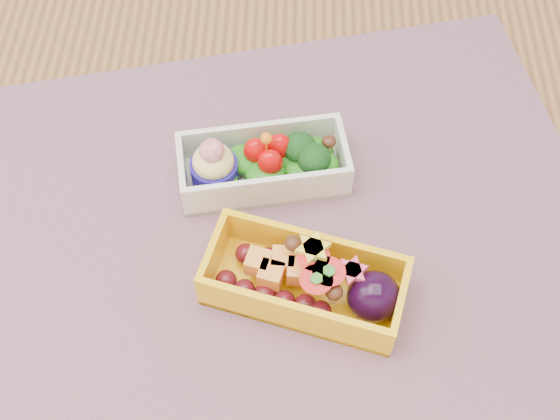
{
  "coord_description": "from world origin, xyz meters",
  "views": [
    {
      "loc": [
        -0.03,
        -0.33,
        1.29
      ],
      "look_at": [
        -0.04,
        -0.01,
        0.79
      ],
      "focal_mm": 45.98,
      "sensor_mm": 36.0,
      "label": 1
    }
  ],
  "objects_px": {
    "table": "(320,275)",
    "bento_white": "(263,164)",
    "bento_yellow": "(309,281)",
    "placemat": "(271,238)"
  },
  "relations": [
    {
      "from": "table",
      "to": "bento_white",
      "type": "relative_size",
      "value": 7.6
    },
    {
      "from": "bento_yellow",
      "to": "bento_white",
      "type": "bearing_deg",
      "value": 125.12
    },
    {
      "from": "table",
      "to": "placemat",
      "type": "height_order",
      "value": "placemat"
    },
    {
      "from": "table",
      "to": "bento_white",
      "type": "xyz_separation_m",
      "value": [
        -0.06,
        0.05,
        0.12
      ]
    },
    {
      "from": "table",
      "to": "bento_yellow",
      "type": "relative_size",
      "value": 6.98
    },
    {
      "from": "table",
      "to": "bento_white",
      "type": "height_order",
      "value": "bento_white"
    },
    {
      "from": "placemat",
      "to": "bento_white",
      "type": "bearing_deg",
      "value": 98.72
    },
    {
      "from": "bento_white",
      "to": "placemat",
      "type": "bearing_deg",
      "value": -91.49
    },
    {
      "from": "bento_white",
      "to": "bento_yellow",
      "type": "xyz_separation_m",
      "value": [
        0.04,
        -0.12,
        0.0
      ]
    },
    {
      "from": "table",
      "to": "placemat",
      "type": "xyz_separation_m",
      "value": [
        -0.05,
        -0.02,
        0.1
      ]
    }
  ]
}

